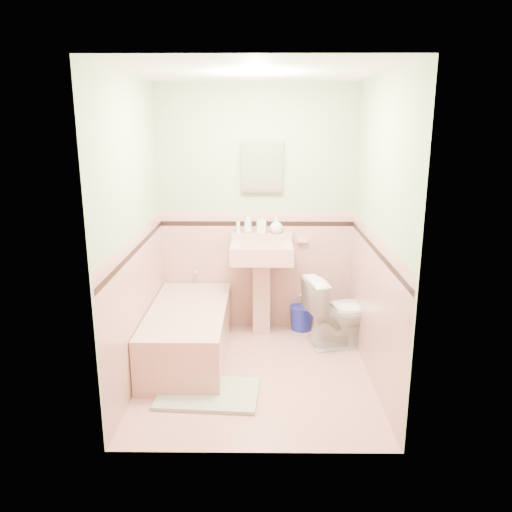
{
  "coord_description": "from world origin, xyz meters",
  "views": [
    {
      "loc": [
        0.04,
        -4.05,
        2.15
      ],
      "look_at": [
        0.0,
        0.25,
        1.0
      ],
      "focal_mm": 35.82,
      "sensor_mm": 36.0,
      "label": 1
    }
  ],
  "objects_px": {
    "bathtub": "(188,334)",
    "bucket": "(302,318)",
    "soap_bottle_mid": "(262,224)",
    "soap_bottle_right": "(276,225)",
    "soap_bottle_left": "(248,223)",
    "shoe": "(206,381)",
    "medicine_cabinet": "(262,167)",
    "sink": "(262,290)",
    "toilet": "(341,311)"
  },
  "relations": [
    {
      "from": "sink",
      "to": "medicine_cabinet",
      "type": "height_order",
      "value": "medicine_cabinet"
    },
    {
      "from": "sink",
      "to": "soap_bottle_mid",
      "type": "xyz_separation_m",
      "value": [
        -0.0,
        0.18,
        0.65
      ]
    },
    {
      "from": "bathtub",
      "to": "soap_bottle_left",
      "type": "xyz_separation_m",
      "value": [
        0.54,
        0.71,
        0.91
      ]
    },
    {
      "from": "bucket",
      "to": "soap_bottle_right",
      "type": "bearing_deg",
      "value": 167.98
    },
    {
      "from": "soap_bottle_mid",
      "to": "shoe",
      "type": "xyz_separation_m",
      "value": [
        -0.46,
        -1.3,
        -1.07
      ]
    },
    {
      "from": "toilet",
      "to": "shoe",
      "type": "distance_m",
      "value": 1.52
    },
    {
      "from": "soap_bottle_mid",
      "to": "soap_bottle_right",
      "type": "bearing_deg",
      "value": 0.0
    },
    {
      "from": "soap_bottle_mid",
      "to": "bucket",
      "type": "relative_size",
      "value": 0.78
    },
    {
      "from": "soap_bottle_right",
      "to": "soap_bottle_mid",
      "type": "bearing_deg",
      "value": 180.0
    },
    {
      "from": "soap_bottle_right",
      "to": "shoe",
      "type": "height_order",
      "value": "soap_bottle_right"
    },
    {
      "from": "medicine_cabinet",
      "to": "soap_bottle_left",
      "type": "xyz_separation_m",
      "value": [
        -0.14,
        -0.03,
        -0.56
      ]
    },
    {
      "from": "soap_bottle_left",
      "to": "toilet",
      "type": "xyz_separation_m",
      "value": [
        0.91,
        -0.45,
        -0.78
      ]
    },
    {
      "from": "shoe",
      "to": "bucket",
      "type": "bearing_deg",
      "value": 32.83
    },
    {
      "from": "sink",
      "to": "bucket",
      "type": "relative_size",
      "value": 3.79
    },
    {
      "from": "sink",
      "to": "soap_bottle_right",
      "type": "bearing_deg",
      "value": 50.41
    },
    {
      "from": "soap_bottle_left",
      "to": "shoe",
      "type": "relative_size",
      "value": 1.28
    },
    {
      "from": "bucket",
      "to": "medicine_cabinet",
      "type": "bearing_deg",
      "value": 168.2
    },
    {
      "from": "bathtub",
      "to": "sink",
      "type": "distance_m",
      "value": 0.9
    },
    {
      "from": "soap_bottle_left",
      "to": "soap_bottle_right",
      "type": "distance_m",
      "value": 0.29
    },
    {
      "from": "soap_bottle_left",
      "to": "soap_bottle_mid",
      "type": "height_order",
      "value": "soap_bottle_left"
    },
    {
      "from": "soap_bottle_left",
      "to": "shoe",
      "type": "height_order",
      "value": "soap_bottle_left"
    },
    {
      "from": "sink",
      "to": "soap_bottle_left",
      "type": "xyz_separation_m",
      "value": [
        -0.14,
        0.18,
        0.65
      ]
    },
    {
      "from": "toilet",
      "to": "shoe",
      "type": "bearing_deg",
      "value": 108.53
    },
    {
      "from": "bathtub",
      "to": "medicine_cabinet",
      "type": "relative_size",
      "value": 3.08
    },
    {
      "from": "bathtub",
      "to": "bucket",
      "type": "relative_size",
      "value": 5.89
    },
    {
      "from": "bucket",
      "to": "bathtub",
      "type": "bearing_deg",
      "value": -149.44
    },
    {
      "from": "soap_bottle_right",
      "to": "bucket",
      "type": "relative_size",
      "value": 0.65
    },
    {
      "from": "bathtub",
      "to": "bucket",
      "type": "xyz_separation_m",
      "value": [
        1.1,
        0.65,
        -0.1
      ]
    },
    {
      "from": "medicine_cabinet",
      "to": "soap_bottle_mid",
      "type": "height_order",
      "value": "medicine_cabinet"
    },
    {
      "from": "soap_bottle_left",
      "to": "toilet",
      "type": "relative_size",
      "value": 0.3
    },
    {
      "from": "medicine_cabinet",
      "to": "shoe",
      "type": "distance_m",
      "value": 2.15
    },
    {
      "from": "soap_bottle_mid",
      "to": "bucket",
      "type": "distance_m",
      "value": 1.09
    },
    {
      "from": "soap_bottle_left",
      "to": "bucket",
      "type": "height_order",
      "value": "soap_bottle_left"
    },
    {
      "from": "soap_bottle_left",
      "to": "toilet",
      "type": "height_order",
      "value": "soap_bottle_left"
    },
    {
      "from": "soap_bottle_right",
      "to": "bucket",
      "type": "distance_m",
      "value": 1.03
    },
    {
      "from": "bathtub",
      "to": "soap_bottle_mid",
      "type": "xyz_separation_m",
      "value": [
        0.68,
        0.71,
        0.91
      ]
    },
    {
      "from": "bucket",
      "to": "soap_bottle_left",
      "type": "bearing_deg",
      "value": 174.07
    },
    {
      "from": "sink",
      "to": "bucket",
      "type": "distance_m",
      "value": 0.57
    },
    {
      "from": "sink",
      "to": "bucket",
      "type": "xyz_separation_m",
      "value": [
        0.42,
        0.12,
        -0.36
      ]
    },
    {
      "from": "bathtub",
      "to": "toilet",
      "type": "distance_m",
      "value": 1.48
    },
    {
      "from": "sink",
      "to": "toilet",
      "type": "xyz_separation_m",
      "value": [
        0.77,
        -0.27,
        -0.13
      ]
    },
    {
      "from": "sink",
      "to": "soap_bottle_left",
      "type": "height_order",
      "value": "soap_bottle_left"
    },
    {
      "from": "bathtub",
      "to": "toilet",
      "type": "height_order",
      "value": "toilet"
    },
    {
      "from": "soap_bottle_left",
      "to": "sink",
      "type": "bearing_deg",
      "value": -52.27
    },
    {
      "from": "soap_bottle_left",
      "to": "soap_bottle_right",
      "type": "bearing_deg",
      "value": 0.0
    },
    {
      "from": "sink",
      "to": "soap_bottle_mid",
      "type": "bearing_deg",
      "value": 90.21
    },
    {
      "from": "shoe",
      "to": "soap_bottle_mid",
      "type": "bearing_deg",
      "value": 48.86
    },
    {
      "from": "shoe",
      "to": "soap_bottle_left",
      "type": "bearing_deg",
      "value": 54.48
    },
    {
      "from": "soap_bottle_left",
      "to": "soap_bottle_right",
      "type": "height_order",
      "value": "soap_bottle_left"
    },
    {
      "from": "soap_bottle_mid",
      "to": "toilet",
      "type": "distance_m",
      "value": 1.18
    }
  ]
}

